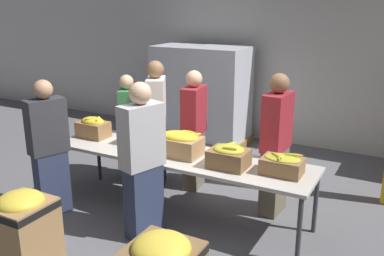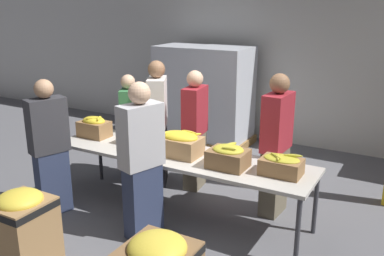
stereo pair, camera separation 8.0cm
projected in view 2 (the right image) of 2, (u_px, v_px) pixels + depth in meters
ground_plane at (180, 213)px, 5.24m from camera, size 30.00×30.00×0.00m
wall_back at (277, 31)px, 7.44m from camera, size 16.00×0.08×4.00m
sorting_table at (179, 158)px, 5.03m from camera, size 3.20×0.82×0.77m
banana_box_0 at (94, 127)px, 5.63m from camera, size 0.40×0.27×0.29m
banana_box_1 at (139, 134)px, 5.36m from camera, size 0.43×0.32×0.27m
banana_box_2 at (180, 143)px, 4.95m from camera, size 0.49×0.35×0.29m
banana_box_3 at (228, 156)px, 4.60m from camera, size 0.41×0.35×0.27m
banana_box_4 at (281, 165)px, 4.41m from camera, size 0.42×0.29×0.23m
volunteer_0 at (130, 127)px, 6.14m from camera, size 0.37×0.46×1.52m
volunteer_1 at (276, 146)px, 5.03m from camera, size 0.26×0.48×1.72m
volunteer_2 at (195, 131)px, 5.77m from camera, size 0.27×0.46×1.64m
volunteer_3 at (50, 149)px, 5.06m from camera, size 0.36×0.49×1.65m
volunteer_4 at (158, 124)px, 5.89m from camera, size 0.42×0.52×1.75m
volunteer_5 at (142, 163)px, 4.52m from camera, size 0.36×0.51×1.73m
donation_bin_0 at (23, 225)px, 4.15m from camera, size 0.52×0.52×0.77m
pallet_stack_0 at (223, 98)px, 7.49m from camera, size 0.97×0.97×1.74m
pallet_stack_1 at (184, 93)px, 7.88m from camera, size 0.92×0.92×1.74m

